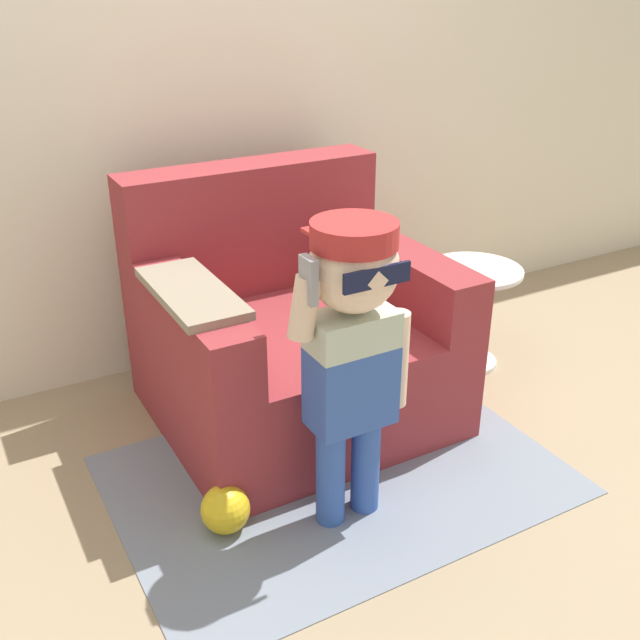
{
  "coord_description": "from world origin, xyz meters",
  "views": [
    {
      "loc": [
        -1.03,
        -2.32,
        1.63
      ],
      "look_at": [
        0.07,
        -0.38,
        0.56
      ],
      "focal_mm": 42.0,
      "sensor_mm": 36.0,
      "label": 1
    }
  ],
  "objects_px": {
    "armchair": "(289,334)",
    "side_table": "(471,307)",
    "person_child": "(352,331)",
    "toy_ball": "(225,509)"
  },
  "relations": [
    {
      "from": "armchair",
      "to": "person_child",
      "type": "relative_size",
      "value": 1.07
    },
    {
      "from": "armchair",
      "to": "side_table",
      "type": "xyz_separation_m",
      "value": [
        0.86,
        -0.06,
        -0.05
      ]
    },
    {
      "from": "person_child",
      "to": "toy_ball",
      "type": "distance_m",
      "value": 0.71
    },
    {
      "from": "armchair",
      "to": "side_table",
      "type": "distance_m",
      "value": 0.86
    },
    {
      "from": "person_child",
      "to": "side_table",
      "type": "xyz_separation_m",
      "value": [
        0.99,
        0.61,
        -0.39
      ]
    },
    {
      "from": "armchair",
      "to": "person_child",
      "type": "xyz_separation_m",
      "value": [
        -0.13,
        -0.67,
        0.34
      ]
    },
    {
      "from": "person_child",
      "to": "side_table",
      "type": "distance_m",
      "value": 1.23
    },
    {
      "from": "person_child",
      "to": "toy_ball",
      "type": "height_order",
      "value": "person_child"
    },
    {
      "from": "armchair",
      "to": "toy_ball",
      "type": "bearing_deg",
      "value": -132.89
    },
    {
      "from": "side_table",
      "to": "toy_ball",
      "type": "xyz_separation_m",
      "value": [
        -1.37,
        -0.49,
        -0.2
      ]
    }
  ]
}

